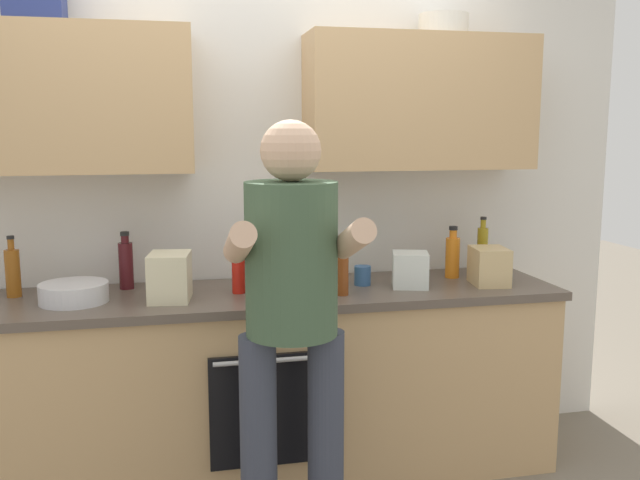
{
  "coord_description": "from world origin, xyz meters",
  "views": [
    {
      "loc": [
        -0.38,
        -3.09,
        1.64
      ],
      "look_at": [
        0.27,
        -0.1,
        1.15
      ],
      "focal_mm": 38.57,
      "sensor_mm": 36.0,
      "label": 1
    }
  ],
  "objects_px": {
    "bottle_soda": "(323,262)",
    "grocery_bag_bread": "(489,266)",
    "bottle_hotsauce": "(239,267)",
    "grocery_bag_rice": "(170,277)",
    "bottle_syrup": "(13,272)",
    "bottle_oil": "(482,250)",
    "bottle_vinegar": "(343,271)",
    "bottle_juice": "(453,256)",
    "bottle_water": "(320,276)",
    "bottle_wine": "(126,264)",
    "grocery_bag_produce": "(410,270)",
    "cup_tea": "(363,275)",
    "person_standing": "(292,307)",
    "knife_block": "(271,273)",
    "mixing_bowl": "(74,293)"
  },
  "relations": [
    {
      "from": "bottle_vinegar",
      "to": "bottle_water",
      "type": "relative_size",
      "value": 1.1
    },
    {
      "from": "bottle_syrup",
      "to": "bottle_wine",
      "type": "height_order",
      "value": "bottle_syrup"
    },
    {
      "from": "bottle_vinegar",
      "to": "grocery_bag_produce",
      "type": "relative_size",
      "value": 1.51
    },
    {
      "from": "bottle_hotsauce",
      "to": "bottle_oil",
      "type": "relative_size",
      "value": 0.91
    },
    {
      "from": "bottle_syrup",
      "to": "mixing_bowl",
      "type": "xyz_separation_m",
      "value": [
        0.28,
        -0.16,
        -0.07
      ]
    },
    {
      "from": "bottle_hotsauce",
      "to": "grocery_bag_rice",
      "type": "relative_size",
      "value": 1.27
    },
    {
      "from": "bottle_syrup",
      "to": "grocery_bag_rice",
      "type": "xyz_separation_m",
      "value": [
        0.69,
        -0.21,
        -0.01
      ]
    },
    {
      "from": "person_standing",
      "to": "bottle_syrup",
      "type": "distance_m",
      "value": 1.39
    },
    {
      "from": "bottle_oil",
      "to": "cup_tea",
      "type": "xyz_separation_m",
      "value": [
        -0.67,
        -0.09,
        -0.09
      ]
    },
    {
      "from": "bottle_syrup",
      "to": "bottle_soda",
      "type": "relative_size",
      "value": 0.86
    },
    {
      "from": "bottle_oil",
      "to": "cup_tea",
      "type": "bearing_deg",
      "value": -171.94
    },
    {
      "from": "bottle_syrup",
      "to": "bottle_hotsauce",
      "type": "height_order",
      "value": "same"
    },
    {
      "from": "bottle_syrup",
      "to": "bottle_vinegar",
      "type": "distance_m",
      "value": 1.48
    },
    {
      "from": "bottle_water",
      "to": "mixing_bowl",
      "type": "bearing_deg",
      "value": 175.11
    },
    {
      "from": "person_standing",
      "to": "bottle_syrup",
      "type": "height_order",
      "value": "person_standing"
    },
    {
      "from": "bottle_syrup",
      "to": "bottle_oil",
      "type": "relative_size",
      "value": 0.92
    },
    {
      "from": "bottle_oil",
      "to": "cup_tea",
      "type": "relative_size",
      "value": 3.25
    },
    {
      "from": "bottle_syrup",
      "to": "bottle_soda",
      "type": "distance_m",
      "value": 1.4
    },
    {
      "from": "bottle_syrup",
      "to": "grocery_bag_bread",
      "type": "bearing_deg",
      "value": -5.85
    },
    {
      "from": "bottle_water",
      "to": "bottle_oil",
      "type": "xyz_separation_m",
      "value": [
        0.91,
        0.25,
        0.04
      ]
    },
    {
      "from": "bottle_oil",
      "to": "grocery_bag_bread",
      "type": "xyz_separation_m",
      "value": [
        -0.06,
        -0.22,
        -0.04
      ]
    },
    {
      "from": "mixing_bowl",
      "to": "knife_block",
      "type": "xyz_separation_m",
      "value": [
        0.85,
        -0.11,
        0.07
      ]
    },
    {
      "from": "bottle_water",
      "to": "grocery_bag_bread",
      "type": "bearing_deg",
      "value": 2.13
    },
    {
      "from": "bottle_water",
      "to": "grocery_bag_rice",
      "type": "bearing_deg",
      "value": 176.19
    },
    {
      "from": "bottle_juice",
      "to": "bottle_water",
      "type": "bearing_deg",
      "value": -163.41
    },
    {
      "from": "bottle_juice",
      "to": "bottle_water",
      "type": "relative_size",
      "value": 1.12
    },
    {
      "from": "grocery_bag_produce",
      "to": "grocery_bag_rice",
      "type": "relative_size",
      "value": 0.78
    },
    {
      "from": "bottle_vinegar",
      "to": "grocery_bag_bread",
      "type": "relative_size",
      "value": 1.26
    },
    {
      "from": "bottle_syrup",
      "to": "bottle_oil",
      "type": "distance_m",
      "value": 2.26
    },
    {
      "from": "grocery_bag_bread",
      "to": "cup_tea",
      "type": "bearing_deg",
      "value": 168.67
    },
    {
      "from": "bottle_soda",
      "to": "mixing_bowl",
      "type": "relative_size",
      "value": 1.1
    },
    {
      "from": "grocery_bag_produce",
      "to": "grocery_bag_bread",
      "type": "bearing_deg",
      "value": -5.24
    },
    {
      "from": "bottle_juice",
      "to": "bottle_vinegar",
      "type": "height_order",
      "value": "bottle_juice"
    },
    {
      "from": "bottle_hotsauce",
      "to": "bottle_water",
      "type": "relative_size",
      "value": 1.18
    },
    {
      "from": "bottle_juice",
      "to": "knife_block",
      "type": "relative_size",
      "value": 0.91
    },
    {
      "from": "bottle_hotsauce",
      "to": "bottle_soda",
      "type": "bearing_deg",
      "value": -1.47
    },
    {
      "from": "cup_tea",
      "to": "person_standing",
      "type": "bearing_deg",
      "value": -123.7
    },
    {
      "from": "cup_tea",
      "to": "mixing_bowl",
      "type": "distance_m",
      "value": 1.32
    },
    {
      "from": "bottle_juice",
      "to": "bottle_wine",
      "type": "distance_m",
      "value": 1.61
    },
    {
      "from": "bottle_wine",
      "to": "knife_block",
      "type": "distance_m",
      "value": 0.72
    },
    {
      "from": "bottle_hotsauce",
      "to": "grocery_bag_rice",
      "type": "xyz_separation_m",
      "value": [
        -0.31,
        -0.07,
        -0.02
      ]
    },
    {
      "from": "person_standing",
      "to": "grocery_bag_rice",
      "type": "height_order",
      "value": "person_standing"
    },
    {
      "from": "bottle_soda",
      "to": "bottle_hotsauce",
      "type": "height_order",
      "value": "bottle_soda"
    },
    {
      "from": "mixing_bowl",
      "to": "grocery_bag_bread",
      "type": "xyz_separation_m",
      "value": [
        1.92,
        -0.06,
        0.05
      ]
    },
    {
      "from": "person_standing",
      "to": "cup_tea",
      "type": "height_order",
      "value": "person_standing"
    },
    {
      "from": "bottle_syrup",
      "to": "bottle_juice",
      "type": "distance_m",
      "value": 2.09
    },
    {
      "from": "bottle_soda",
      "to": "bottle_oil",
      "type": "distance_m",
      "value": 0.88
    },
    {
      "from": "bottle_juice",
      "to": "mixing_bowl",
      "type": "height_order",
      "value": "bottle_juice"
    },
    {
      "from": "grocery_bag_bread",
      "to": "knife_block",
      "type": "bearing_deg",
      "value": -177.34
    },
    {
      "from": "bottle_soda",
      "to": "grocery_bag_bread",
      "type": "bearing_deg",
      "value": -5.34
    }
  ]
}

